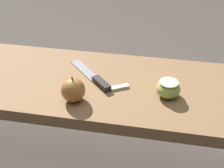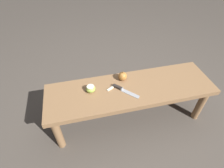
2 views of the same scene
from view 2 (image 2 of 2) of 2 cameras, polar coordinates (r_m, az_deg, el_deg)
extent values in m
plane|color=#4C443D|center=(1.72, 5.19, -10.73)|extent=(8.00, 8.00, 0.00)
cube|color=olive|center=(1.44, 6.13, -1.83)|extent=(1.37, 0.40, 0.04)
cylinder|color=olive|center=(1.91, 22.41, 0.10)|extent=(0.06, 0.06, 0.36)
cylinder|color=olive|center=(1.64, -17.39, -6.83)|extent=(0.06, 0.06, 0.36)
cylinder|color=olive|center=(1.77, 26.87, -6.03)|extent=(0.06, 0.06, 0.36)
cylinder|color=olive|center=(1.47, -17.28, -15.13)|extent=(0.06, 0.06, 0.36)
cube|color=#9EA0A5|center=(1.37, 5.97, -3.11)|extent=(0.13, 0.13, 0.00)
cube|color=#9EA0A5|center=(1.39, 3.23, -1.67)|extent=(0.03, 0.03, 0.02)
cube|color=#282321|center=(1.41, 1.79, -1.00)|extent=(0.07, 0.08, 0.02)
sphere|color=#B27233|center=(1.47, 3.48, 2.58)|extent=(0.07, 0.07, 0.07)
cylinder|color=#4C3319|center=(1.44, 3.54, 3.77)|extent=(0.01, 0.01, 0.01)
ellipsoid|color=#9EB747|center=(1.38, -6.97, -1.55)|extent=(0.08, 0.08, 0.05)
cylinder|color=silver|center=(1.36, -7.05, -0.82)|extent=(0.06, 0.06, 0.00)
cube|color=silver|center=(1.40, -0.59, -1.55)|extent=(0.06, 0.05, 0.01)
camera|label=1|loc=(1.84, -11.96, 29.46)|focal=50.00mm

